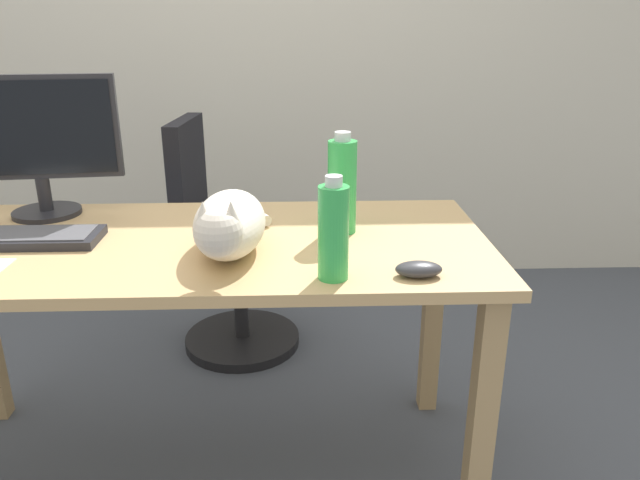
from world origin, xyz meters
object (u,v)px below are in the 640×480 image
at_px(office_chair, 226,252).
at_px(computer_mouse, 419,269).
at_px(monitor, 36,141).
at_px(spray_bottle, 333,232).
at_px(keyboard, 15,238).
at_px(cat, 229,224).
at_px(water_bottle, 342,186).

height_order(office_chair, computer_mouse, office_chair).
xyz_separation_m(monitor, spray_bottle, (0.84, -0.51, -0.11)).
bearing_deg(office_chair, spray_bottle, -70.17).
relative_size(keyboard, cat, 0.72).
height_order(keyboard, spray_bottle, spray_bottle).
distance_m(monitor, keyboard, 0.33).
xyz_separation_m(cat, spray_bottle, (0.25, -0.16, 0.03)).
xyz_separation_m(office_chair, spray_bottle, (0.37, -1.04, 0.45)).
bearing_deg(office_chair, water_bottle, -59.73).
bearing_deg(water_bottle, keyboard, -175.95).
bearing_deg(spray_bottle, keyboard, 162.53).
bearing_deg(monitor, water_bottle, -11.91).
bearing_deg(cat, spray_bottle, -32.35).
bearing_deg(computer_mouse, monitor, 153.95).
distance_m(office_chair, computer_mouse, 1.24).
relative_size(computer_mouse, spray_bottle, 0.45).
height_order(office_chair, cat, office_chair).
bearing_deg(office_chair, cat, -82.06).
distance_m(office_chair, monitor, 0.90).
distance_m(monitor, water_bottle, 0.91).
distance_m(keyboard, cat, 0.59).
bearing_deg(water_bottle, computer_mouse, -64.15).
distance_m(office_chair, spray_bottle, 1.19).
bearing_deg(spray_bottle, office_chair, 109.83).
xyz_separation_m(computer_mouse, water_bottle, (-0.16, 0.32, 0.11)).
height_order(cat, spray_bottle, spray_bottle).
bearing_deg(water_bottle, cat, -150.84).
height_order(office_chair, spray_bottle, spray_bottle).
bearing_deg(computer_mouse, spray_bottle, -179.62).
bearing_deg(computer_mouse, keyboard, 165.82).
xyz_separation_m(office_chair, computer_mouse, (0.57, -1.04, 0.35)).
bearing_deg(monitor, computer_mouse, -26.05).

